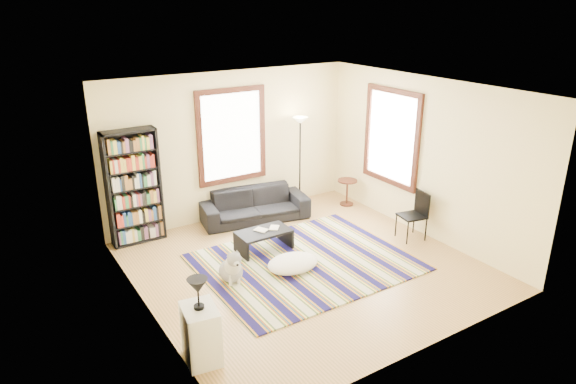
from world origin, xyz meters
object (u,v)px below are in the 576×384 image
sofa (254,205)px  side_table (347,192)px  floor_lamp (300,163)px  coffee_table (264,241)px  bookshelf (134,187)px  folding_chair (412,216)px  floor_cushion (293,263)px  dog (231,264)px  white_cabinet (201,334)px

sofa → side_table: (1.98, -0.35, -0.03)m
floor_lamp → sofa: bearing=-174.8°
floor_lamp → side_table: (0.87, -0.45, -0.66)m
sofa → coffee_table: bearing=-101.9°
side_table → bookshelf: bearing=171.5°
side_table → folding_chair: 1.88m
bookshelf → coffee_table: 2.39m
sofa → floor_lamp: bearing=15.4°
sofa → folding_chair: (1.93, -2.22, 0.13)m
sofa → floor_cushion: size_ratio=2.42×
floor_cushion → side_table: (2.42, 1.69, 0.16)m
floor_cushion → bookshelf: bearing=126.8°
dog → floor_cushion: bearing=-4.1°
floor_cushion → dog: 1.01m
floor_cushion → folding_chair: 2.40m
bookshelf → side_table: 4.26m
dog → sofa: bearing=60.0°
floor_lamp → coffee_table: bearing=-140.4°
white_cabinet → sofa: bearing=61.4°
bookshelf → floor_cushion: size_ratio=2.37×
floor_lamp → dog: 3.26m
coffee_table → floor_cushion: (0.06, -0.81, -0.07)m
folding_chair → bookshelf: bearing=159.2°
floor_cushion → white_cabinet: size_ratio=1.21×
sofa → bookshelf: 2.30m
sofa → dog: (-1.42, -1.84, -0.02)m
floor_lamp → floor_cushion: bearing=-125.9°
sofa → dog: 2.33m
bookshelf → floor_cushion: 3.02m
floor_lamp → white_cabinet: 5.00m
sofa → floor_cushion: sofa is taller
floor_cushion → folding_chair: (2.37, -0.18, 0.32)m
floor_lamp → folding_chair: 2.51m
bookshelf → folding_chair: (4.10, -2.49, -0.57)m
side_table → white_cabinet: bearing=-146.9°
bookshelf → white_cabinet: 3.63m
side_table → folding_chair: (-0.05, -1.87, 0.16)m
floor_lamp → dog: size_ratio=3.40×
floor_lamp → bookshelf: bearing=177.0°
side_table → white_cabinet: size_ratio=0.77×
bookshelf → floor_lamp: (3.28, -0.17, -0.07)m
side_table → dog: (-3.40, -1.49, 0.00)m
white_cabinet → coffee_table: bearing=54.4°
floor_cushion → dog: dog is taller
white_cabinet → folding_chair: bearing=22.3°
bookshelf → side_table: bearing=-8.5°
coffee_table → dog: (-0.92, -0.60, 0.09)m
floor_cushion → dog: (-0.98, 0.21, 0.17)m
coffee_table → floor_lamp: (1.61, 1.33, 0.75)m
sofa → floor_lamp: 1.28m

